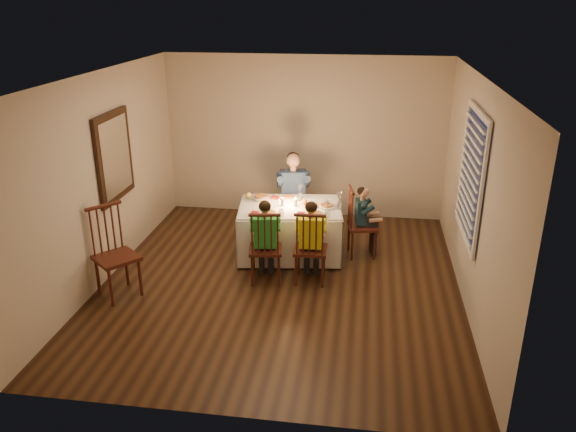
# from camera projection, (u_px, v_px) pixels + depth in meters

# --- Properties ---
(ground) EXTENTS (5.00, 5.00, 0.00)m
(ground) POSITION_uv_depth(u_px,v_px,m) (281.00, 282.00, 7.21)
(ground) COLOR black
(ground) RESTS_ON ground
(wall_left) EXTENTS (0.02, 5.00, 2.60)m
(wall_left) POSITION_uv_depth(u_px,v_px,m) (103.00, 178.00, 7.03)
(wall_left) COLOR beige
(wall_left) RESTS_ON ground
(wall_right) EXTENTS (0.02, 5.00, 2.60)m
(wall_right) POSITION_uv_depth(u_px,v_px,m) (474.00, 195.00, 6.43)
(wall_right) COLOR beige
(wall_right) RESTS_ON ground
(wall_back) EXTENTS (4.50, 0.02, 2.60)m
(wall_back) POSITION_uv_depth(u_px,v_px,m) (304.00, 138.00, 9.03)
(wall_back) COLOR beige
(wall_back) RESTS_ON ground
(ceiling) EXTENTS (5.00, 5.00, 0.00)m
(ceiling) POSITION_uv_depth(u_px,v_px,m) (280.00, 76.00, 6.26)
(ceiling) COLOR white
(ceiling) RESTS_ON wall_back
(dining_table) EXTENTS (1.53, 1.19, 0.70)m
(dining_table) POSITION_uv_depth(u_px,v_px,m) (290.00, 220.00, 7.80)
(dining_table) COLOR white
(dining_table) RESTS_ON ground
(chair_adult) EXTENTS (0.48, 0.46, 1.00)m
(chair_adult) POSITION_uv_depth(u_px,v_px,m) (293.00, 234.00, 8.67)
(chair_adult) COLOR #3B1510
(chair_adult) RESTS_ON ground
(chair_near_left) EXTENTS (0.47, 0.45, 1.00)m
(chair_near_left) POSITION_uv_depth(u_px,v_px,m) (266.00, 280.00, 7.26)
(chair_near_left) COLOR #3B1510
(chair_near_left) RESTS_ON ground
(chair_near_right) EXTENTS (0.42, 0.40, 1.00)m
(chair_near_right) POSITION_uv_depth(u_px,v_px,m) (310.00, 281.00, 7.24)
(chair_near_right) COLOR #3B1510
(chair_near_right) RESTS_ON ground
(chair_end) EXTENTS (0.46, 0.47, 1.00)m
(chair_end) POSITION_uv_depth(u_px,v_px,m) (361.00, 255.00, 7.98)
(chair_end) COLOR #3B1510
(chair_end) RESTS_ON ground
(chair_extra) EXTENTS (0.64, 0.64, 1.14)m
(chair_extra) POSITION_uv_depth(u_px,v_px,m) (121.00, 295.00, 6.91)
(chair_extra) COLOR #3B1510
(chair_extra) RESTS_ON ground
(adult) EXTENTS (0.55, 0.52, 1.29)m
(adult) POSITION_uv_depth(u_px,v_px,m) (293.00, 234.00, 8.67)
(adult) COLOR navy
(adult) RESTS_ON ground
(child_green) EXTENTS (0.42, 0.40, 1.11)m
(child_green) POSITION_uv_depth(u_px,v_px,m) (266.00, 280.00, 7.26)
(child_green) COLOR green
(child_green) RESTS_ON ground
(child_yellow) EXTENTS (0.38, 0.35, 1.10)m
(child_yellow) POSITION_uv_depth(u_px,v_px,m) (310.00, 281.00, 7.24)
(child_yellow) COLOR #F9FD1B
(child_yellow) RESTS_ON ground
(child_teal) EXTENTS (0.35, 0.37, 1.01)m
(child_teal) POSITION_uv_depth(u_px,v_px,m) (361.00, 255.00, 7.98)
(child_teal) COLOR #17313B
(child_teal) RESTS_ON ground
(setting_adult) EXTENTS (0.29, 0.29, 0.02)m
(setting_adult) POSITION_uv_depth(u_px,v_px,m) (288.00, 198.00, 8.00)
(setting_adult) COLOR white
(setting_adult) RESTS_ON dining_table
(setting_green) EXTENTS (0.29, 0.29, 0.02)m
(setting_green) POSITION_uv_depth(u_px,v_px,m) (269.00, 213.00, 7.43)
(setting_green) COLOR white
(setting_green) RESTS_ON dining_table
(setting_yellow) EXTENTS (0.29, 0.29, 0.02)m
(setting_yellow) POSITION_uv_depth(u_px,v_px,m) (314.00, 214.00, 7.41)
(setting_yellow) COLOR white
(setting_yellow) RESTS_ON dining_table
(setting_teal) EXTENTS (0.29, 0.29, 0.02)m
(setting_teal) POSITION_uv_depth(u_px,v_px,m) (327.00, 206.00, 7.69)
(setting_teal) COLOR white
(setting_teal) RESTS_ON dining_table
(candle_left) EXTENTS (0.06, 0.06, 0.10)m
(candle_left) POSITION_uv_depth(u_px,v_px,m) (283.00, 203.00, 7.71)
(candle_left) COLOR white
(candle_left) RESTS_ON dining_table
(candle_right) EXTENTS (0.06, 0.06, 0.10)m
(candle_right) POSITION_uv_depth(u_px,v_px,m) (295.00, 203.00, 7.70)
(candle_right) COLOR white
(candle_right) RESTS_ON dining_table
(squash) EXTENTS (0.09, 0.09, 0.09)m
(squash) POSITION_uv_depth(u_px,v_px,m) (248.00, 196.00, 7.99)
(squash) COLOR yellow
(squash) RESTS_ON dining_table
(orange_fruit) EXTENTS (0.08, 0.08, 0.08)m
(orange_fruit) POSITION_uv_depth(u_px,v_px,m) (305.00, 202.00, 7.75)
(orange_fruit) COLOR orange
(orange_fruit) RESTS_ON dining_table
(serving_bowl) EXTENTS (0.28, 0.28, 0.06)m
(serving_bowl) POSITION_uv_depth(u_px,v_px,m) (261.00, 198.00, 7.93)
(serving_bowl) COLOR white
(serving_bowl) RESTS_ON dining_table
(wall_mirror) EXTENTS (0.06, 0.95, 1.15)m
(wall_mirror) POSITION_uv_depth(u_px,v_px,m) (114.00, 156.00, 7.23)
(wall_mirror) COLOR black
(wall_mirror) RESTS_ON wall_left
(window_blinds) EXTENTS (0.07, 1.34, 1.54)m
(window_blinds) POSITION_uv_depth(u_px,v_px,m) (471.00, 176.00, 6.46)
(window_blinds) COLOR #0C1633
(window_blinds) RESTS_ON wall_right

